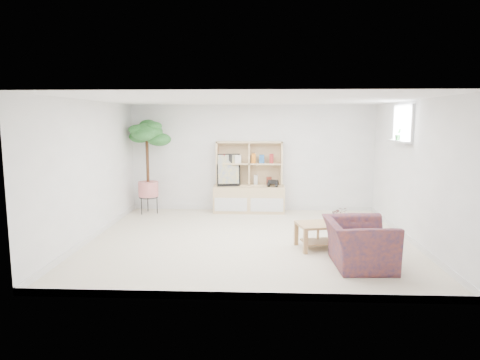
{
  "coord_description": "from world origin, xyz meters",
  "views": [
    {
      "loc": [
        0.15,
        -7.2,
        2.09
      ],
      "look_at": [
        -0.18,
        0.32,
        1.01
      ],
      "focal_mm": 32.0,
      "sensor_mm": 36.0,
      "label": 1
    }
  ],
  "objects_px": {
    "storage_unit": "(249,177)",
    "coffee_table": "(329,235)",
    "armchair": "(359,240)",
    "floor_tree": "(148,167)"
  },
  "relations": [
    {
      "from": "coffee_table",
      "to": "floor_tree",
      "type": "relative_size",
      "value": 0.49
    },
    {
      "from": "floor_tree",
      "to": "armchair",
      "type": "bearing_deg",
      "value": -40.31
    },
    {
      "from": "armchair",
      "to": "floor_tree",
      "type": "bearing_deg",
      "value": 47.27
    },
    {
      "from": "floor_tree",
      "to": "armchair",
      "type": "height_order",
      "value": "floor_tree"
    },
    {
      "from": "coffee_table",
      "to": "armchair",
      "type": "height_order",
      "value": "armchair"
    },
    {
      "from": "armchair",
      "to": "coffee_table",
      "type": "bearing_deg",
      "value": 15.94
    },
    {
      "from": "coffee_table",
      "to": "floor_tree",
      "type": "height_order",
      "value": "floor_tree"
    },
    {
      "from": "storage_unit",
      "to": "coffee_table",
      "type": "xyz_separation_m",
      "value": [
        1.36,
        -2.64,
        -0.59
      ]
    },
    {
      "from": "coffee_table",
      "to": "armchair",
      "type": "relative_size",
      "value": 0.99
    },
    {
      "from": "floor_tree",
      "to": "coffee_table",
      "type": "bearing_deg",
      "value": -34.06
    }
  ]
}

